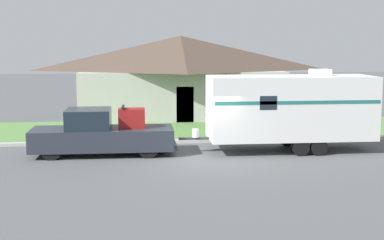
{
  "coord_description": "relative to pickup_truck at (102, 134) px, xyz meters",
  "views": [
    {
      "loc": [
        -2.77,
        -20.6,
        4.64
      ],
      "look_at": [
        -0.54,
        1.45,
        1.4
      ],
      "focal_mm": 50.0,
      "sensor_mm": 36.0,
      "label": 1
    }
  ],
  "objects": [
    {
      "name": "curb_strip",
      "position": [
        4.3,
        2.3,
        -0.79
      ],
      "size": [
        80.0,
        0.3,
        0.14
      ],
      "color": "#ADADA8",
      "rests_on": "ground_plane"
    },
    {
      "name": "pickup_truck",
      "position": [
        0.0,
        0.0,
        0.0
      ],
      "size": [
        5.93,
        1.99,
        2.03
      ],
      "color": "black",
      "rests_on": "ground_plane"
    },
    {
      "name": "travel_trailer",
      "position": [
        7.98,
        -0.0,
        1.02
      ],
      "size": [
        8.28,
        2.4,
        3.5
      ],
      "color": "black",
      "rests_on": "ground_plane"
    },
    {
      "name": "mailbox",
      "position": [
        4.83,
        2.93,
        0.13
      ],
      "size": [
        0.48,
        0.2,
        1.28
      ],
      "color": "brown",
      "rests_on": "ground_plane"
    },
    {
      "name": "house_across_street",
      "position": [
        4.21,
        11.59,
        1.75
      ],
      "size": [
        13.27,
        6.78,
        5.03
      ],
      "color": "#B2B2A8",
      "rests_on": "ground_plane"
    },
    {
      "name": "lawn_strip",
      "position": [
        4.3,
        5.95,
        -0.85
      ],
      "size": [
        80.0,
        7.0,
        0.03
      ],
      "color": "#568442",
      "rests_on": "ground_plane"
    },
    {
      "name": "ground_plane",
      "position": [
        4.3,
        -1.45,
        -0.86
      ],
      "size": [
        120.0,
        120.0,
        0.0
      ],
      "primitive_type": "plane",
      "color": "#515456"
    }
  ]
}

